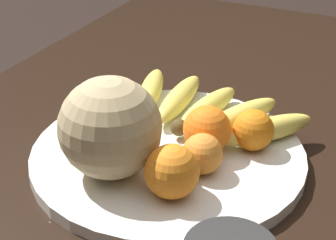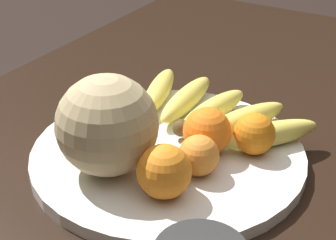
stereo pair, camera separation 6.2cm
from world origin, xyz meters
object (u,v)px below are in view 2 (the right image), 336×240
at_px(banana_bunch, 212,110).
at_px(orange_front_right, 205,131).
at_px(orange_front_left, 255,133).
at_px(orange_back_left, 166,172).
at_px(fruit_bowl, 168,155).
at_px(orange_mid_center, 199,155).
at_px(melon, 107,125).
at_px(produce_tag, 180,152).
at_px(kitchen_table, 214,198).

xyz_separation_m(banana_bunch, orange_front_right, (0.09, 0.03, 0.02)).
bearing_deg(orange_front_left, orange_back_left, -19.45).
height_order(fruit_bowl, orange_mid_center, orange_mid_center).
bearing_deg(melon, produce_tag, 142.43).
relative_size(melon, banana_bunch, 0.43).
relative_size(fruit_bowl, orange_back_left, 5.63).
relative_size(kitchen_table, orange_front_left, 23.58).
bearing_deg(orange_front_right, fruit_bowl, -63.83).
xyz_separation_m(orange_front_left, orange_back_left, (0.16, -0.05, 0.01)).
bearing_deg(orange_front_right, orange_front_left, 121.24).
distance_m(orange_front_left, orange_back_left, 0.16).
bearing_deg(orange_back_left, melon, -97.02).
bearing_deg(kitchen_table, fruit_bowl, -41.09).
xyz_separation_m(orange_mid_center, orange_back_left, (0.07, -0.01, 0.01)).
bearing_deg(melon, orange_front_right, 139.12).
distance_m(orange_front_left, produce_tag, 0.11).
bearing_deg(produce_tag, orange_front_left, 159.88).
distance_m(fruit_bowl, banana_bunch, 0.12).
xyz_separation_m(melon, orange_front_right, (-0.11, 0.09, -0.03)).
height_order(orange_front_right, orange_mid_center, orange_front_right).
height_order(orange_mid_center, produce_tag, orange_mid_center).
relative_size(fruit_bowl, banana_bunch, 1.25).
bearing_deg(orange_front_right, orange_back_left, 3.27).
xyz_separation_m(orange_front_left, orange_front_right, (0.04, -0.06, 0.00)).
bearing_deg(fruit_bowl, produce_tag, 92.07).
xyz_separation_m(fruit_bowl, orange_front_left, (-0.06, 0.11, 0.04)).
bearing_deg(fruit_bowl, orange_mid_center, 65.66).
bearing_deg(orange_front_left, fruit_bowl, -60.89).
height_order(melon, orange_front_left, melon).
bearing_deg(orange_front_left, produce_tag, -56.15).
height_order(fruit_bowl, orange_front_left, orange_front_left).
bearing_deg(orange_front_left, orange_front_right, -58.76).
distance_m(banana_bunch, orange_back_left, 0.21).
xyz_separation_m(banana_bunch, orange_front_left, (0.05, 0.09, 0.01)).
bearing_deg(orange_front_left, melon, -46.94).
relative_size(orange_front_left, orange_back_left, 0.85).
bearing_deg(produce_tag, melon, -1.54).
distance_m(orange_front_right, orange_mid_center, 0.06).
xyz_separation_m(kitchen_table, orange_front_right, (0.04, -0.00, 0.14)).
height_order(orange_front_left, orange_back_left, orange_back_left).
xyz_separation_m(melon, orange_front_left, (-0.14, 0.15, -0.04)).
relative_size(melon, produce_tag, 1.75).
xyz_separation_m(orange_front_right, orange_back_left, (0.12, 0.01, 0.00)).
bearing_deg(fruit_bowl, orange_front_right, 116.17).
relative_size(melon, orange_front_right, 1.99).
distance_m(melon, orange_front_right, 0.14).
distance_m(fruit_bowl, melon, 0.12).
height_order(banana_bunch, orange_mid_center, orange_mid_center).
xyz_separation_m(kitchen_table, banana_bunch, (-0.05, -0.04, 0.13)).
distance_m(fruit_bowl, produce_tag, 0.02).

